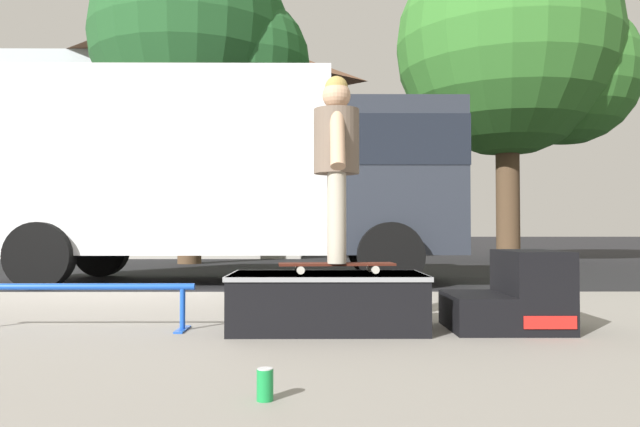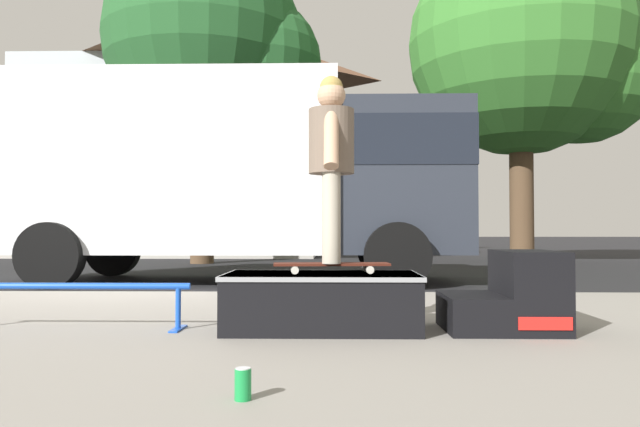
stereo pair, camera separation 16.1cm
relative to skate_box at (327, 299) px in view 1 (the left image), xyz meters
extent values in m
plane|color=black|center=(-2.47, 3.02, -0.32)|extent=(140.00, 140.00, 0.00)
cube|color=black|center=(0.00, 0.00, -0.01)|extent=(1.28, 0.70, 0.38)
cube|color=gray|center=(0.00, 0.00, 0.16)|extent=(1.30, 0.72, 0.03)
cube|color=black|center=(1.00, 0.00, -0.08)|extent=(0.38, 0.64, 0.24)
cube|color=black|center=(1.38, 0.00, 0.06)|extent=(0.38, 0.64, 0.53)
cube|color=red|center=(1.38, -0.33, -0.11)|extent=(0.33, 0.01, 0.08)
cylinder|color=blue|center=(-1.69, -0.02, 0.09)|extent=(1.62, 0.04, 0.04)
cylinder|color=blue|center=(-0.97, -0.02, -0.06)|extent=(0.04, 0.04, 0.29)
cube|color=blue|center=(-0.97, -0.02, -0.20)|extent=(0.06, 0.28, 0.01)
cube|color=#4C1E14|center=(0.06, 0.02, 0.24)|extent=(0.79, 0.27, 0.02)
cylinder|color=silver|center=(0.30, 0.13, 0.20)|extent=(0.05, 0.03, 0.05)
cylinder|color=silver|center=(0.32, -0.04, 0.20)|extent=(0.05, 0.03, 0.05)
cylinder|color=silver|center=(-0.19, 0.09, 0.20)|extent=(0.05, 0.03, 0.05)
cylinder|color=silver|center=(-0.18, -0.09, 0.20)|extent=(0.05, 0.03, 0.05)
cylinder|color=#B7AD99|center=(0.06, 0.10, 0.55)|extent=(0.12, 0.12, 0.61)
cylinder|color=#B7AD99|center=(0.06, -0.05, 0.55)|extent=(0.12, 0.12, 0.61)
cylinder|color=#726051|center=(0.06, 0.02, 1.07)|extent=(0.31, 0.31, 0.44)
cylinder|color=tan|center=(0.06, 0.22, 1.06)|extent=(0.10, 0.27, 0.42)
cylinder|color=tan|center=(0.06, -0.17, 1.06)|extent=(0.10, 0.27, 0.42)
sphere|color=tan|center=(0.06, 0.02, 1.38)|extent=(0.19, 0.19, 0.19)
sphere|color=tan|center=(0.06, 0.02, 1.44)|extent=(0.16, 0.16, 0.16)
cylinder|color=#198C3F|center=(-0.28, -1.70, -0.14)|extent=(0.07, 0.07, 0.12)
cylinder|color=silver|center=(-0.28, -1.70, -0.08)|extent=(0.06, 0.06, 0.00)
cube|color=silver|center=(-2.37, 5.22, 1.43)|extent=(5.00, 2.35, 2.60)
cube|color=#282D38|center=(1.08, 5.22, 1.23)|extent=(1.90, 2.16, 2.20)
cube|color=black|center=(1.08, 5.22, 1.71)|extent=(1.92, 2.19, 0.70)
cylinder|color=black|center=(0.93, 6.39, 0.13)|extent=(0.90, 0.28, 0.90)
cylinder|color=black|center=(0.93, 4.04, 0.13)|extent=(0.90, 0.28, 0.90)
cylinder|color=black|center=(-3.76, 6.39, 0.13)|extent=(0.90, 0.28, 0.90)
cylinder|color=black|center=(-3.76, 4.04, 0.13)|extent=(0.90, 0.28, 0.90)
cylinder|color=brown|center=(4.55, 10.48, 1.44)|extent=(0.56, 0.56, 3.53)
sphere|color=#387A2D|center=(4.55, 10.48, 4.94)|extent=(5.33, 5.33, 5.33)
sphere|color=#387A2D|center=(6.02, 10.48, 4.27)|extent=(3.47, 3.47, 3.47)
cylinder|color=brown|center=(-3.08, 10.37, 1.62)|extent=(0.56, 0.56, 3.88)
sphere|color=#235628|center=(-3.08, 10.37, 5.11)|extent=(4.75, 4.75, 4.75)
sphere|color=#235628|center=(-1.77, 10.37, 4.51)|extent=(3.09, 3.09, 3.09)
cube|color=silver|center=(-4.99, 16.94, 2.68)|extent=(9.00, 7.50, 6.00)
cube|color=#B2ADA3|center=(-4.99, 12.94, 1.08)|extent=(9.00, 0.50, 2.80)
pyramid|color=brown|center=(-4.99, 16.94, 6.88)|extent=(9.54, 7.95, 2.40)
camera|label=1|loc=(-0.08, -4.09, 0.46)|focal=34.09mm
camera|label=2|loc=(0.08, -4.09, 0.46)|focal=34.09mm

